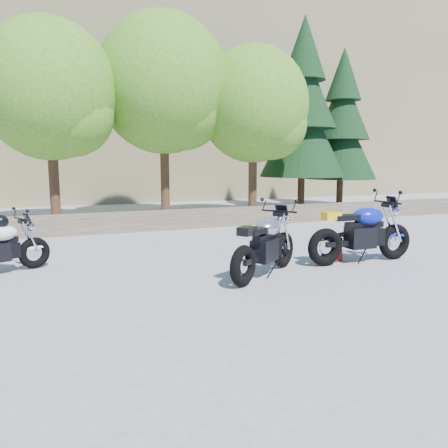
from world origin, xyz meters
The scene contains 11 objects.
ground centered at (0.00, 0.00, 0.00)m, with size 90.00×90.00×0.00m, color gray.
stone_wall centered at (0.00, 5.50, 0.25)m, with size 22.00×0.55×0.50m, color #4E4434.
hillside centered at (3.00, 28.00, 7.50)m, with size 80.00×30.00×15.00m, color olive.
tree_decid_left centered at (-2.39, 7.14, 3.63)m, with size 3.67×3.67×5.62m.
tree_decid_mid centered at (0.91, 7.54, 4.04)m, with size 4.08×4.08×6.24m.
tree_decid_right centered at (3.71, 6.94, 3.50)m, with size 3.54×3.54×5.41m.
conifer_near centered at (6.20, 8.20, 3.68)m, with size 3.17×3.17×7.06m.
conifer_far centered at (8.40, 8.80, 3.27)m, with size 2.82×2.82×6.27m.
silver_bike centered at (0.57, 0.11, 0.50)m, with size 1.74×1.32×1.02m.
blue_bike centered at (2.63, 0.31, 0.54)m, with size 2.21×0.70×1.11m.
backpack centered at (2.23, 0.63, 0.21)m, with size 0.36×0.33×0.43m.
Camera 1 is at (-2.60, -6.05, 1.85)m, focal length 35.00 mm.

